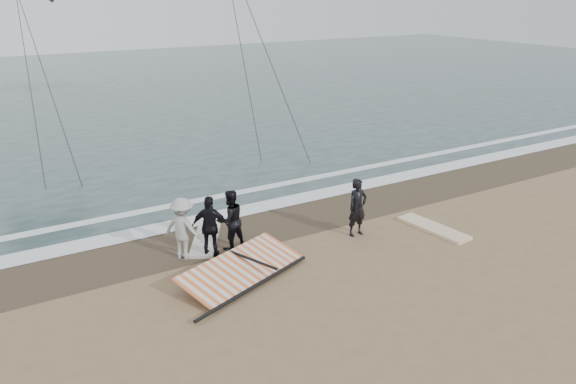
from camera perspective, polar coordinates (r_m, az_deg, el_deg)
name	(u,v)px	position (r m, az deg, el deg)	size (l,w,h in m)	color
ground	(358,281)	(14.92, 7.15, -8.97)	(120.00, 120.00, 0.00)	#8C704C
sea	(83,91)	(44.52, -20.13, 9.58)	(120.00, 54.00, 0.02)	#233838
wet_sand	(273,223)	(18.28, -1.49, -3.12)	(120.00, 2.80, 0.01)	#4C3D2B
foam_near	(253,208)	(19.41, -3.53, -1.66)	(120.00, 0.90, 0.01)	white
foam_far	(232,194)	(20.84, -5.69, -0.17)	(120.00, 0.45, 0.01)	white
man_main	(357,207)	(17.21, 7.07, -1.55)	(0.66, 0.43, 1.81)	black
board_white	(433,228)	(18.35, 14.56, -3.56)	(0.69, 2.46, 0.10)	white
board_cream	(206,238)	(17.23, -8.33, -4.67)	(0.69, 2.59, 0.11)	beige
trio_cluster	(206,225)	(15.99, -8.37, -3.36)	(2.48, 1.45, 1.81)	black
sail_rig	(237,269)	(15.03, -5.23, -7.81)	(3.87, 2.84, 0.49)	black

